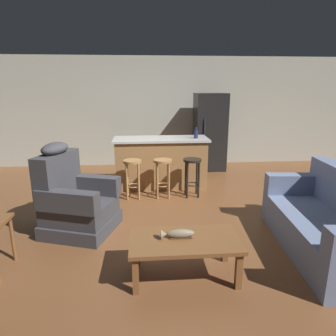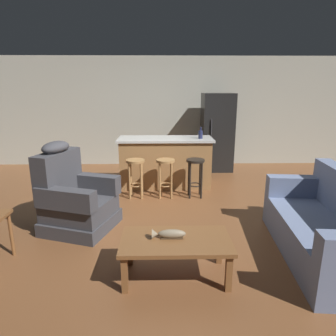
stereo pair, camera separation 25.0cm
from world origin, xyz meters
name	(u,v)px [view 1 (the left image)]	position (x,y,z in m)	size (l,w,h in m)	color
ground_plane	(166,213)	(0.00, 0.00, 0.00)	(12.00, 12.00, 0.00)	brown
back_wall	(157,112)	(0.00, 3.12, 1.30)	(12.00, 0.05, 2.60)	#B2B2A3
coffee_table	(185,244)	(0.07, -1.61, 0.36)	(1.10, 0.60, 0.42)	brown
fish_figurine	(177,234)	(0.00, -1.58, 0.46)	(0.34, 0.10, 0.10)	#4C3823
couch	(329,224)	(1.81, -1.26, 0.34)	(1.01, 1.97, 0.94)	#707FA3
recliner_near_lamp	(75,201)	(-1.26, -0.46, 0.42)	(1.06, 1.06, 1.20)	#3D3D42
kitchen_island	(161,162)	(0.00, 1.35, 0.48)	(1.80, 0.70, 0.95)	#9E7042
bar_stool_left	(133,172)	(-0.53, 0.72, 0.47)	(0.32, 0.32, 0.68)	#A87A47
bar_stool_middle	(163,171)	(-0.01, 0.72, 0.47)	(0.32, 0.32, 0.68)	#A87A47
bar_stool_right	(192,171)	(0.51, 0.72, 0.47)	(0.32, 0.32, 0.68)	black
refrigerator	(210,132)	(1.21, 2.55, 0.88)	(0.70, 0.69, 1.76)	black
bottle_tall_green	(196,134)	(0.66, 1.27, 1.03)	(0.08, 0.08, 0.22)	#23284C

